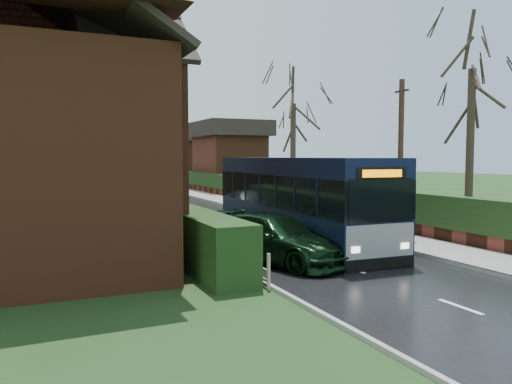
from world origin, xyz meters
name	(u,v)px	position (x,y,z in m)	size (l,w,h in m)	color
ground	(316,257)	(0.00, 0.00, 0.00)	(140.00, 140.00, 0.00)	#243E1A
road	(214,221)	(0.00, 10.00, 0.01)	(6.00, 100.00, 0.02)	black
pavement	(288,215)	(4.25, 10.00, 0.07)	(2.50, 100.00, 0.14)	slate
kerb_right	(268,216)	(3.05, 10.00, 0.07)	(0.12, 100.00, 0.14)	gray
kerb_left	(154,223)	(-3.05, 10.00, 0.05)	(0.12, 100.00, 0.10)	gray
front_hedge	(161,221)	(-3.90, 5.00, 0.80)	(1.20, 16.00, 1.60)	black
picket_fence	(180,229)	(-3.15, 5.00, 0.45)	(0.10, 16.00, 0.90)	gray
right_wall_hedge	(313,197)	(5.80, 10.00, 1.02)	(0.60, 50.00, 1.80)	brown
brick_house	(18,123)	(-8.73, 4.78, 4.38)	(9.30, 14.60, 10.30)	brown
bus	(297,200)	(0.80, 2.75, 1.59)	(2.77, 10.66, 3.22)	black
car_silver	(151,205)	(-2.80, 11.84, 0.73)	(1.72, 4.27, 1.45)	#B5B6BA
car_green	(275,239)	(-1.60, -0.21, 0.74)	(2.07, 5.08, 1.47)	black
car_distant	(129,179)	(2.00, 45.89, 0.62)	(1.30, 3.74, 1.23)	black
bus_stop_sign	(332,192)	(3.20, 4.03, 1.77)	(0.09, 0.41, 2.68)	slate
telegraph_pole	(400,159)	(4.80, 1.68, 3.16)	(0.21, 0.80, 6.24)	#312016
tree_right_near	(473,57)	(9.00, 2.16, 7.49)	(4.64, 4.64, 10.02)	#31251D
tree_right_far	(293,96)	(6.55, 13.74, 6.98)	(4.84, 4.84, 9.34)	#33251E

